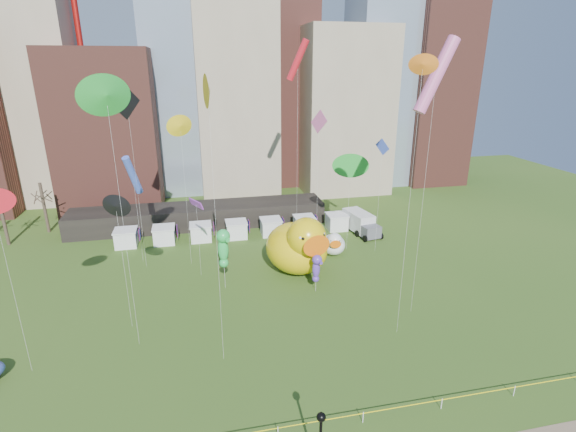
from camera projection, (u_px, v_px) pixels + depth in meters
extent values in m
cube|color=gray|center=(32.00, 80.00, 72.96)|extent=(14.00, 12.00, 42.00)
cube|color=brown|center=(108.00, 130.00, 72.50)|extent=(16.00, 14.00, 26.00)
cube|color=#8C9EB2|center=(175.00, 40.00, 77.48)|extent=(12.00, 12.00, 55.00)
cube|color=gray|center=(236.00, 102.00, 79.29)|extent=(14.00, 14.00, 34.00)
cube|color=brown|center=(282.00, 5.00, 81.19)|extent=(12.00, 12.00, 68.00)
cube|color=gray|center=(343.00, 111.00, 82.13)|extent=(16.00, 14.00, 30.00)
cube|color=#8C9EB2|center=(386.00, 61.00, 84.84)|extent=(14.00, 12.00, 48.00)
cube|color=brown|center=(435.00, 93.00, 87.00)|extent=(12.00, 12.00, 36.00)
cube|color=black|center=(200.00, 216.00, 66.20)|extent=(38.00, 6.00, 3.20)
cube|color=white|center=(126.00, 238.00, 58.82)|extent=(2.80, 2.80, 2.20)
cube|color=red|center=(140.00, 234.00, 59.02)|extent=(0.08, 1.40, 1.60)
cube|color=white|center=(164.00, 236.00, 59.83)|extent=(2.80, 2.80, 2.20)
cube|color=red|center=(177.00, 231.00, 60.02)|extent=(0.08, 1.40, 1.60)
cube|color=white|center=(201.00, 233.00, 60.83)|extent=(2.80, 2.80, 2.20)
cube|color=red|center=(214.00, 228.00, 61.03)|extent=(0.08, 1.40, 1.60)
cube|color=white|center=(237.00, 230.00, 61.84)|extent=(2.80, 2.80, 2.20)
cube|color=red|center=(249.00, 226.00, 62.03)|extent=(0.08, 1.40, 1.60)
cube|color=white|center=(271.00, 227.00, 62.84)|extent=(2.80, 2.80, 2.20)
cube|color=red|center=(283.00, 223.00, 63.04)|extent=(0.08, 1.40, 1.60)
cube|color=white|center=(304.00, 225.00, 63.85)|extent=(2.80, 2.80, 2.20)
cube|color=red|center=(316.00, 221.00, 64.05)|extent=(0.08, 1.40, 1.60)
cube|color=white|center=(337.00, 222.00, 64.86)|extent=(2.80, 2.80, 2.20)
cube|color=red|center=(348.00, 218.00, 65.05)|extent=(0.08, 1.40, 1.60)
cylinder|color=#382B21|center=(3.00, 217.00, 58.33)|extent=(0.44, 0.44, 8.00)
cylinder|color=#382B21|center=(45.00, 208.00, 62.90)|extent=(0.44, 0.44, 7.50)
cylinder|color=white|center=(278.00, 432.00, 28.67)|extent=(0.06, 0.06, 0.90)
cylinder|color=white|center=(363.00, 417.00, 29.88)|extent=(0.06, 0.06, 0.90)
cylinder|color=white|center=(442.00, 404.00, 31.09)|extent=(0.06, 0.06, 0.90)
cylinder|color=white|center=(514.00, 391.00, 32.29)|extent=(0.06, 0.06, 0.90)
cube|color=yellow|center=(278.00, 428.00, 28.56)|extent=(50.00, 0.02, 0.07)
ellipsoid|color=yellow|center=(296.00, 248.00, 51.26)|extent=(8.66, 9.62, 5.87)
ellipsoid|color=yellow|center=(285.00, 239.00, 54.11)|extent=(2.22, 1.88, 2.38)
sphere|color=yellow|center=(307.00, 237.00, 48.21)|extent=(5.22, 5.22, 4.42)
cone|color=orange|center=(314.00, 244.00, 46.64)|extent=(2.78, 2.44, 2.43)
sphere|color=white|center=(302.00, 238.00, 46.50)|extent=(0.79, 0.79, 0.79)
sphere|color=white|center=(321.00, 234.00, 47.44)|extent=(0.79, 0.79, 0.79)
sphere|color=black|center=(303.00, 239.00, 46.18)|extent=(0.40, 0.40, 0.40)
sphere|color=black|center=(323.00, 235.00, 47.11)|extent=(0.40, 0.40, 0.40)
ellipsoid|color=white|center=(333.00, 245.00, 56.34)|extent=(3.75, 4.19, 2.60)
ellipsoid|color=white|center=(332.00, 241.00, 57.72)|extent=(0.97, 0.81, 1.05)
sphere|color=white|center=(335.00, 241.00, 54.90)|extent=(2.27, 2.27, 1.95)
cone|color=orange|center=(335.00, 244.00, 54.14)|extent=(1.21, 1.06, 1.07)
sphere|color=white|center=(331.00, 240.00, 54.29)|extent=(0.35, 0.35, 0.35)
sphere|color=white|center=(339.00, 240.00, 54.32)|extent=(0.35, 0.35, 0.35)
sphere|color=black|center=(331.00, 241.00, 54.13)|extent=(0.18, 0.18, 0.18)
sphere|color=black|center=(340.00, 241.00, 54.17)|extent=(0.18, 0.18, 0.18)
cylinder|color=silver|center=(224.00, 269.00, 47.38)|extent=(0.03, 0.03, 4.68)
ellipsoid|color=green|center=(223.00, 249.00, 46.60)|extent=(1.39, 1.27, 2.89)
sphere|color=green|center=(223.00, 236.00, 45.95)|extent=(1.90, 1.90, 1.48)
cone|color=green|center=(223.00, 239.00, 45.36)|extent=(0.81, 1.05, 0.52)
sphere|color=green|center=(224.00, 263.00, 47.20)|extent=(1.03, 1.03, 1.03)
cylinder|color=silver|center=(316.00, 280.00, 46.93)|extent=(0.03, 0.03, 2.72)
ellipsoid|color=#5C39AB|center=(316.00, 269.00, 46.48)|extent=(0.99, 0.88, 2.11)
sphere|color=#5C39AB|center=(317.00, 260.00, 45.97)|extent=(1.34, 1.34, 1.08)
cone|color=#5C39AB|center=(318.00, 262.00, 45.54)|extent=(0.55, 0.75, 0.38)
sphere|color=#5C39AB|center=(316.00, 279.00, 46.93)|extent=(0.75, 0.75, 0.75)
sphere|color=black|center=(321.00, 417.00, 24.25)|extent=(0.54, 0.54, 0.54)
cone|color=black|center=(321.00, 413.00, 24.16)|extent=(0.19, 0.19, 0.24)
cube|color=silver|center=(358.00, 221.00, 63.97)|extent=(3.45, 5.66, 2.64)
cube|color=#595960|center=(371.00, 232.00, 61.20)|extent=(2.74, 2.31, 1.69)
cylinder|color=black|center=(357.00, 234.00, 62.21)|extent=(0.43, 0.98, 0.95)
cylinder|color=black|center=(373.00, 231.00, 63.18)|extent=(0.43, 0.98, 0.95)
cylinder|color=black|center=(345.00, 225.00, 65.34)|extent=(0.43, 0.98, 0.95)
cylinder|color=black|center=(360.00, 223.00, 66.31)|extent=(0.43, 0.98, 0.95)
cylinder|color=silver|center=(297.00, 158.00, 56.34)|extent=(0.02, 0.02, 23.98)
cylinder|color=red|center=(298.00, 60.00, 52.36)|extent=(2.88, 2.34, 4.95)
cylinder|color=silver|center=(317.00, 190.00, 54.74)|extent=(0.02, 0.02, 16.97)
cube|color=pink|center=(319.00, 122.00, 51.92)|extent=(1.30, 2.63, 2.91)
cylinder|color=silver|center=(124.00, 269.00, 39.10)|extent=(0.02, 0.02, 12.00)
cone|color=black|center=(116.00, 206.00, 37.11)|extent=(1.82, 1.20, 1.96)
cylinder|color=silver|center=(348.00, 208.00, 56.49)|extent=(0.02, 0.02, 11.42)
cone|color=green|center=(350.00, 165.00, 54.60)|extent=(3.05, 1.28, 3.08)
cylinder|color=silver|center=(217.00, 240.00, 32.91)|extent=(0.02, 0.02, 21.76)
cone|color=yellow|center=(208.00, 91.00, 29.30)|extent=(0.47, 2.33, 2.32)
cylinder|color=silver|center=(138.00, 220.00, 52.78)|extent=(0.02, 0.02, 11.13)
cylinder|color=blue|center=(133.00, 175.00, 50.93)|extent=(1.99, 3.03, 5.00)
cylinder|color=silver|center=(408.00, 213.00, 36.25)|extent=(0.02, 0.02, 23.48)
cone|color=orange|center=(423.00, 64.00, 32.36)|extent=(1.22, 1.24, 1.55)
cylinder|color=silver|center=(199.00, 240.00, 49.61)|extent=(0.02, 0.02, 8.83)
cube|color=purple|center=(196.00, 204.00, 48.15)|extent=(1.59, 2.60, 0.84)
cylinder|color=silver|center=(13.00, 292.00, 32.74)|extent=(0.02, 0.02, 14.42)
cylinder|color=silver|center=(422.00, 204.00, 39.85)|extent=(0.02, 0.02, 22.61)
cylinder|color=pink|center=(436.00, 75.00, 36.10)|extent=(3.82, 1.46, 6.35)
cylinder|color=silver|center=(137.00, 190.00, 50.02)|extent=(0.02, 0.02, 19.46)
cube|color=black|center=(127.00, 104.00, 46.79)|extent=(2.50, 2.42, 3.45)
cylinder|color=silver|center=(124.00, 232.00, 34.94)|extent=(0.02, 0.02, 21.37)
cone|color=green|center=(106.00, 95.00, 31.40)|extent=(2.46, 2.36, 3.03)
cylinder|color=silver|center=(186.00, 198.00, 51.18)|extent=(0.02, 0.02, 16.99)
cone|color=yellow|center=(180.00, 126.00, 48.36)|extent=(2.01, 1.80, 2.41)
cylinder|color=silver|center=(378.00, 201.00, 55.32)|extent=(0.02, 0.02, 13.93)
cube|color=blue|center=(382.00, 147.00, 53.01)|extent=(1.08, 1.79, 2.07)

